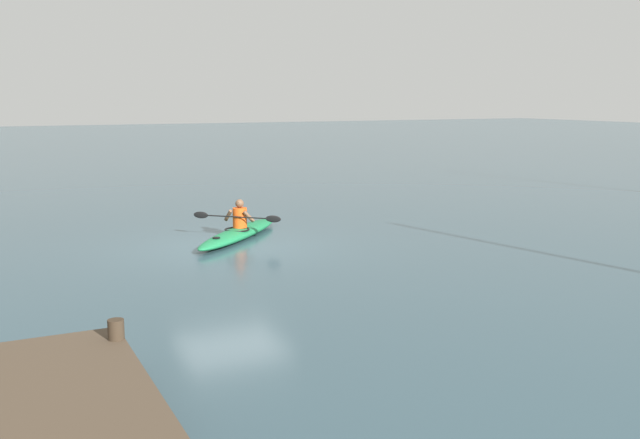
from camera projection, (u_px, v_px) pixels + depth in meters
ground_plane at (230, 247)px, 16.67m from camera, size 160.00×160.00×0.00m
kayak at (239, 233)px, 17.70m from camera, size 3.45×3.57×0.27m
kayaker at (239, 216)px, 17.67m from camera, size 1.72×1.65×0.71m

